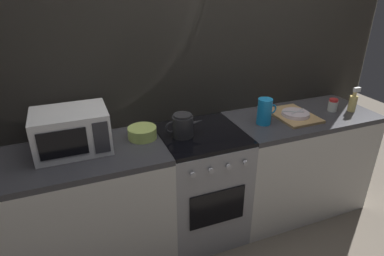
{
  "coord_description": "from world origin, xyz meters",
  "views": [
    {
      "loc": [
        -0.84,
        -1.94,
        1.94
      ],
      "look_at": [
        -0.07,
        0.0,
        0.95
      ],
      "focal_mm": 30.45,
      "sensor_mm": 36.0,
      "label": 1
    }
  ],
  "objects": [
    {
      "name": "ground_plane",
      "position": [
        0.0,
        0.0,
        0.0
      ],
      "size": [
        8.0,
        8.0,
        0.0
      ],
      "primitive_type": "plane",
      "color": "#6B6054"
    },
    {
      "name": "pitcher",
      "position": [
        0.51,
        -0.03,
        1.0
      ],
      "size": [
        0.16,
        0.11,
        0.2
      ],
      "color": "#198CD8",
      "rests_on": "counter_right"
    },
    {
      "name": "stove_unit",
      "position": [
        -0.0,
        -0.0,
        0.45
      ],
      "size": [
        0.6,
        0.63,
        0.9
      ],
      "color": "#9E9EA3",
      "rests_on": "ground_plane"
    },
    {
      "name": "counter_right",
      "position": [
        0.9,
        0.0,
        0.45
      ],
      "size": [
        1.2,
        0.6,
        0.9
      ],
      "color": "silver",
      "rests_on": "ground_plane"
    },
    {
      "name": "dish_pile",
      "position": [
        0.81,
        -0.01,
        0.92
      ],
      "size": [
        0.3,
        0.4,
        0.06
      ],
      "color": "tan",
      "rests_on": "counter_right"
    },
    {
      "name": "spray_bottle",
      "position": [
        1.33,
        -0.08,
        0.98
      ],
      "size": [
        0.08,
        0.06,
        0.2
      ],
      "color": "#E5CC72",
      "rests_on": "counter_right"
    },
    {
      "name": "kettle",
      "position": [
        -0.14,
        -0.0,
        0.98
      ],
      "size": [
        0.28,
        0.15,
        0.17
      ],
      "color": "#262628",
      "rests_on": "stove_unit"
    },
    {
      "name": "microwave",
      "position": [
        -0.87,
        0.08,
        1.04
      ],
      "size": [
        0.46,
        0.35,
        0.27
      ],
      "color": "white",
      "rests_on": "counter_left"
    },
    {
      "name": "spice_jar",
      "position": [
        1.19,
        -0.02,
        0.95
      ],
      "size": [
        0.08,
        0.08,
        0.1
      ],
      "color": "silver",
      "rests_on": "counter_right"
    },
    {
      "name": "back_wall",
      "position": [
        0.0,
        0.32,
        1.2
      ],
      "size": [
        3.6,
        0.05,
        2.4
      ],
      "color": "#A39989",
      "rests_on": "ground_plane"
    },
    {
      "name": "mixing_bowl",
      "position": [
        -0.42,
        0.08,
        0.94
      ],
      "size": [
        0.2,
        0.2,
        0.08
      ],
      "primitive_type": "cylinder",
      "color": "#B7D166",
      "rests_on": "counter_left"
    },
    {
      "name": "counter_left",
      "position": [
        -0.9,
        0.0,
        0.45
      ],
      "size": [
        1.2,
        0.6,
        0.9
      ],
      "color": "silver",
      "rests_on": "ground_plane"
    }
  ]
}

